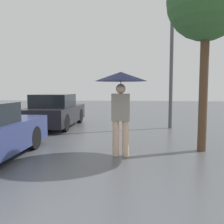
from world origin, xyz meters
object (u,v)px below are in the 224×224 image
parked_car_farthest (55,112)px  street_lamp (172,56)px  pedestrian (121,88)px  tree (206,2)px

parked_car_farthest → street_lamp: (4.59, 0.05, 2.18)m
pedestrian → street_lamp: size_ratio=0.40×
pedestrian → parked_car_farthest: pedestrian is taller
pedestrian → parked_car_farthest: 5.16m
pedestrian → street_lamp: street_lamp is taller
tree → street_lamp: street_lamp is taller
parked_car_farthest → tree: size_ratio=0.84×
tree → street_lamp: 3.67m
street_lamp → tree: bearing=-85.8°
parked_car_farthest → tree: tree is taller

